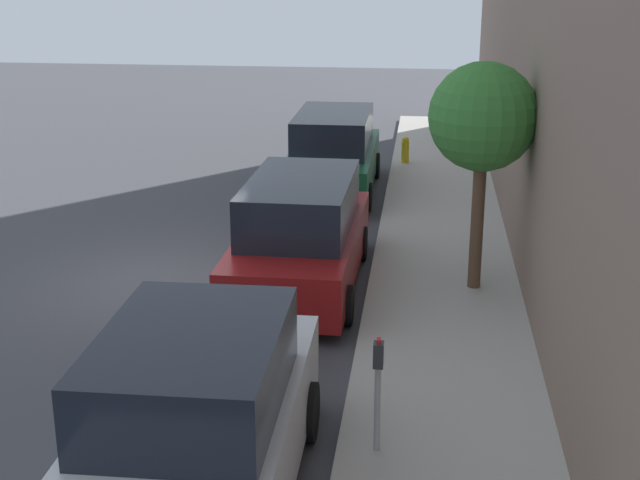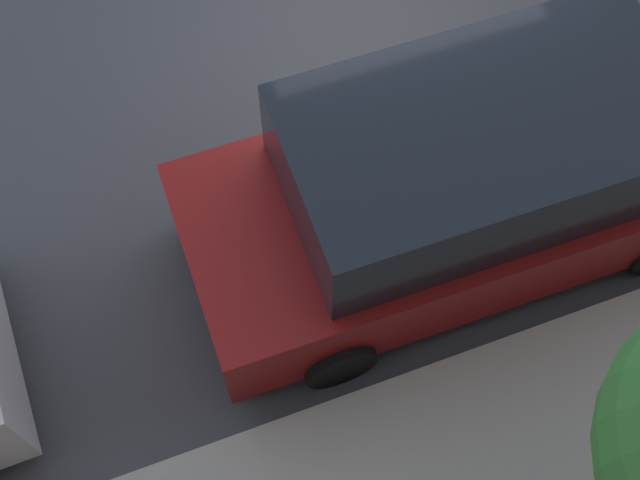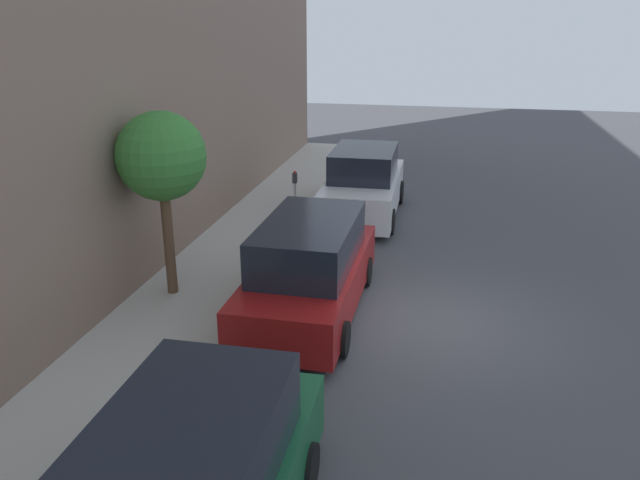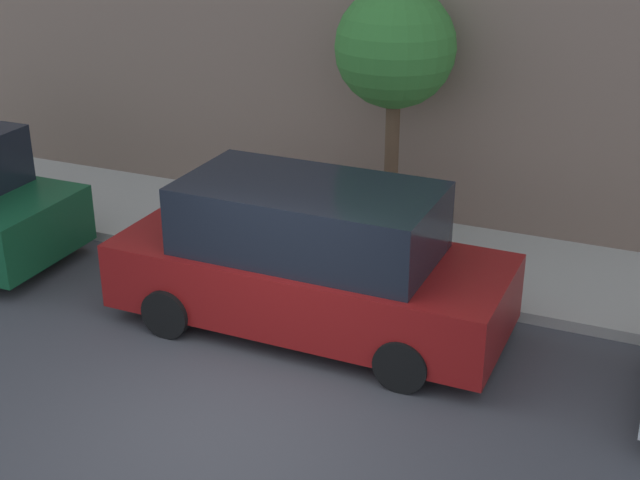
{
  "view_description": "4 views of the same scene",
  "coord_description": "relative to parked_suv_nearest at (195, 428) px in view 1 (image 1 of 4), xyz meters",
  "views": [
    {
      "loc": [
        4.37,
        -14.04,
        5.47
      ],
      "look_at": [
        2.73,
        -0.4,
        1.0
      ],
      "focal_mm": 50.0,
      "sensor_mm": 36.0,
      "label": 1
    },
    {
      "loc": [
        5.42,
        -2.43,
        7.4
      ],
      "look_at": [
        2.46,
        -1.33,
        1.0
      ],
      "focal_mm": 50.0,
      "sensor_mm": 36.0,
      "label": 2
    },
    {
      "loc": [
        -0.1,
        10.91,
        5.56
      ],
      "look_at": [
        2.44,
        -1.37,
        1.0
      ],
      "focal_mm": 35.0,
      "sensor_mm": 36.0,
      "label": 3
    },
    {
      "loc": [
        -6.69,
        -3.98,
        5.54
      ],
      "look_at": [
        2.8,
        0.12,
        1.0
      ],
      "focal_mm": 50.0,
      "sensor_mm": 36.0,
      "label": 4
    }
  ],
  "objects": [
    {
      "name": "ground_plane",
      "position": [
        -2.19,
        6.37,
        -0.93
      ],
      "size": [
        60.0,
        60.0,
        0.0
      ],
      "primitive_type": "plane",
      "color": "#424247"
    },
    {
      "name": "fire_hydrant",
      "position": [
        1.66,
        15.4,
        -0.44
      ],
      "size": [
        0.2,
        0.2,
        0.69
      ],
      "color": "gold",
      "rests_on": "sidewalk"
    },
    {
      "name": "parked_minivan_second",
      "position": [
        0.16,
        6.44,
        -0.01
      ],
      "size": [
        2.02,
        4.92,
        1.9
      ],
      "color": "maroon",
      "rests_on": "ground_plane"
    },
    {
      "name": "parked_suv_nearest",
      "position": [
        0.0,
        0.0,
        0.0
      ],
      "size": [
        2.08,
        4.82,
        1.98
      ],
      "color": "silver",
      "rests_on": "ground_plane"
    },
    {
      "name": "parking_meter_near",
      "position": [
        1.76,
        1.1,
        0.06
      ],
      "size": [
        0.11,
        0.15,
        1.36
      ],
      "color": "#ADADB2",
      "rests_on": "sidewalk"
    },
    {
      "name": "street_tree",
      "position": [
        3.07,
        6.4,
        2.03
      ],
      "size": [
        1.73,
        1.73,
        3.71
      ],
      "color": "brown",
      "rests_on": "sidewalk"
    },
    {
      "name": "parked_minivan_third",
      "position": [
        0.04,
        12.75,
        -0.01
      ],
      "size": [
        2.02,
        4.91,
        1.9
      ],
      "color": "#14512D",
      "rests_on": "ground_plane"
    },
    {
      "name": "sidewalk",
      "position": [
        2.58,
        6.37,
        -0.85
      ],
      "size": [
        2.52,
        32.0,
        0.15
      ],
      "color": "#B2ADA3",
      "rests_on": "ground_plane"
    }
  ]
}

